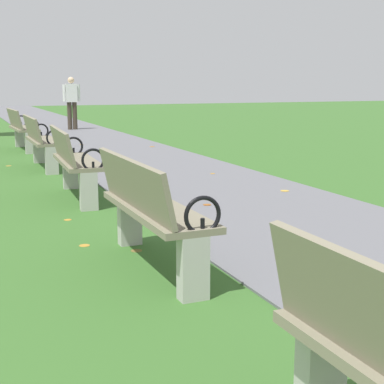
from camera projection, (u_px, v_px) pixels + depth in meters
The scene contains 7 objects.
paved_walkway at pixel (79, 135), 16.12m from camera, with size 2.73×44.00×0.02m, color slate.
park_bench_3 at pixel (150, 209), 4.49m from camera, with size 0.48×1.60×0.90m.
park_bench_4 at pixel (74, 161), 7.25m from camera, with size 0.55×1.62×0.90m.
park_bench_5 at pixel (41, 140), 9.85m from camera, with size 0.48×1.60×0.90m.
park_bench_6 at pixel (22, 128), 12.52m from camera, with size 0.53×1.62×0.90m.
pedestrian_walking at pixel (72, 100), 17.81m from camera, with size 0.53×0.25×1.62m.
scattered_leaves at pixel (129, 219), 6.20m from camera, with size 4.88×17.00×0.02m.
Camera 1 is at (-1.88, 1.88, 1.46)m, focal length 53.58 mm.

